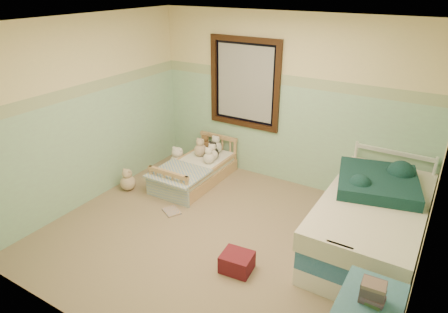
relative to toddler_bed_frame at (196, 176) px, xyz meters
The scene contains 28 objects.
floor 1.55m from the toddler_bed_frame, 42.80° to the right, with size 4.20×3.60×0.02m, color brown.
ceiling 2.87m from the toddler_bed_frame, 42.80° to the right, with size 4.20×3.60×0.02m, color silver.
wall_back 1.79m from the toddler_bed_frame, 33.48° to the left, with size 4.20×0.04×2.50m, color beige.
wall_front 3.28m from the toddler_bed_frame, 68.31° to the right, with size 4.20×0.04×2.50m, color beige.
wall_left 1.84m from the toddler_bed_frame, 132.62° to the right, with size 0.04×3.60×2.50m, color beige.
wall_right 3.59m from the toddler_bed_frame, 17.99° to the right, with size 0.04×3.60×2.50m, color beige.
wainscot_mint 1.50m from the toddler_bed_frame, 32.95° to the left, with size 4.20×0.01×1.50m, color #8EB295.
border_strip 2.01m from the toddler_bed_frame, 32.95° to the left, with size 4.20×0.01×0.15m, color #587C5D.
window_frame 1.60m from the toddler_bed_frame, 58.57° to the left, with size 1.16×0.06×1.36m, color black.
window_blinds 1.60m from the toddler_bed_frame, 58.93° to the left, with size 0.92×0.01×1.12m, color #B2B2AE.
toddler_bed_frame is the anchor object (origin of this frame).
toddler_mattress 0.15m from the toddler_bed_frame, ahead, with size 0.63×1.32×0.12m, color white.
patchwork_quilt 0.49m from the toddler_bed_frame, 90.00° to the right, with size 0.75×0.69×0.03m, color #6185C4.
plush_bed_brown 0.60m from the toddler_bed_frame, 106.70° to the left, with size 0.18×0.18×0.18m, color brown.
plush_bed_white 0.59m from the toddler_bed_frame, 84.29° to the left, with size 0.20×0.20×0.20m, color silver.
plush_bed_tan 0.43m from the toddler_bed_frame, 109.65° to the left, with size 0.20×0.20×0.20m, color #CEB18E.
plush_bed_dark 0.44m from the toddler_bed_frame, 65.10° to the left, with size 0.20×0.20×0.20m, color black.
plush_floor_cream 0.47m from the toddler_bed_frame, 163.52° to the left, with size 0.28×0.28×0.28m, color white.
plush_floor_tan 1.03m from the toddler_bed_frame, 133.00° to the right, with size 0.23×0.23×0.23m, color #CEB18E.
twin_bed_frame 2.71m from the toddler_bed_frame, ahead, with size 1.03×2.06×0.22m, color white.
twin_boxspring 2.72m from the toddler_bed_frame, ahead, with size 1.03×2.06×0.22m, color #195389.
twin_mattress 2.74m from the toddler_bed_frame, ahead, with size 1.07×2.10×0.22m, color beige.
teal_blanket 2.71m from the toddler_bed_frame, ahead, with size 0.88×0.93×0.14m, color #113A3C.
book_stack 3.67m from the toddler_bed_frame, 33.67° to the right, with size 0.17×0.13×0.17m, color brown.
red_pillow 2.14m from the toddler_bed_frame, 43.18° to the right, with size 0.33×0.29×0.20m, color maroon.
floor_book 0.95m from the toddler_bed_frame, 75.67° to the right, with size 0.24×0.19×0.02m, color #F59B3B.
extra_plush_0 0.42m from the toddler_bed_frame, 60.46° to the left, with size 0.19×0.19×0.19m, color white.
extra_plush_1 0.36m from the toddler_bed_frame, 34.80° to the left, with size 0.17×0.17×0.17m, color white.
Camera 1 is at (2.10, -3.43, 2.92)m, focal length 31.94 mm.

